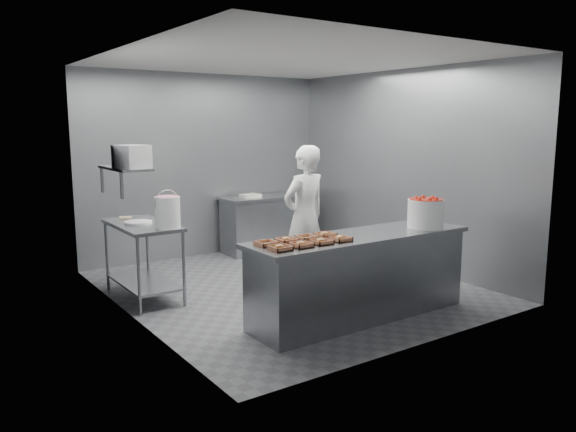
% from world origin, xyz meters
% --- Properties ---
extents(floor, '(4.50, 4.50, 0.00)m').
position_xyz_m(floor, '(0.00, 0.00, 0.00)').
color(floor, '#4C4C51').
rests_on(floor, ground).
extents(ceiling, '(4.50, 4.50, 0.00)m').
position_xyz_m(ceiling, '(0.00, 0.00, 2.80)').
color(ceiling, white).
rests_on(ceiling, wall_back).
extents(wall_back, '(4.00, 0.04, 2.80)m').
position_xyz_m(wall_back, '(0.00, 2.25, 1.40)').
color(wall_back, slate).
rests_on(wall_back, ground).
extents(wall_left, '(0.04, 4.50, 2.80)m').
position_xyz_m(wall_left, '(-2.00, 0.00, 1.40)').
color(wall_left, slate).
rests_on(wall_left, ground).
extents(wall_right, '(0.04, 4.50, 2.80)m').
position_xyz_m(wall_right, '(2.00, 0.00, 1.40)').
color(wall_right, slate).
rests_on(wall_right, ground).
extents(service_counter, '(2.60, 0.70, 0.90)m').
position_xyz_m(service_counter, '(0.00, -1.35, 0.45)').
color(service_counter, slate).
rests_on(service_counter, ground).
extents(prep_table, '(0.60, 1.20, 0.90)m').
position_xyz_m(prep_table, '(-1.65, 0.60, 0.59)').
color(prep_table, slate).
rests_on(prep_table, ground).
extents(back_counter, '(1.50, 0.60, 0.90)m').
position_xyz_m(back_counter, '(0.90, 1.90, 0.45)').
color(back_counter, slate).
rests_on(back_counter, ground).
extents(wall_shelf, '(0.35, 0.90, 0.03)m').
position_xyz_m(wall_shelf, '(-1.82, 0.60, 1.55)').
color(wall_shelf, slate).
rests_on(wall_shelf, wall_left).
extents(tray_0, '(0.19, 0.18, 0.06)m').
position_xyz_m(tray_0, '(-1.10, -1.47, 0.92)').
color(tray_0, tan).
rests_on(tray_0, service_counter).
extents(tray_1, '(0.19, 0.18, 0.06)m').
position_xyz_m(tray_1, '(-0.86, -1.47, 0.92)').
color(tray_1, tan).
rests_on(tray_1, service_counter).
extents(tray_2, '(0.19, 0.18, 0.06)m').
position_xyz_m(tray_2, '(-0.62, -1.47, 0.92)').
color(tray_2, tan).
rests_on(tray_2, service_counter).
extents(tray_3, '(0.19, 0.18, 0.06)m').
position_xyz_m(tray_3, '(-0.38, -1.47, 0.92)').
color(tray_3, tan).
rests_on(tray_3, service_counter).
extents(tray_4, '(0.19, 0.18, 0.04)m').
position_xyz_m(tray_4, '(-1.10, -1.23, 0.92)').
color(tray_4, tan).
rests_on(tray_4, service_counter).
extents(tray_5, '(0.19, 0.18, 0.06)m').
position_xyz_m(tray_5, '(-0.86, -1.23, 0.92)').
color(tray_5, tan).
rests_on(tray_5, service_counter).
extents(tray_6, '(0.19, 0.18, 0.04)m').
position_xyz_m(tray_6, '(-0.62, -1.23, 0.92)').
color(tray_6, tan).
rests_on(tray_6, service_counter).
extents(tray_7, '(0.19, 0.18, 0.06)m').
position_xyz_m(tray_7, '(-0.38, -1.23, 0.92)').
color(tray_7, tan).
rests_on(tray_7, service_counter).
extents(worker, '(0.71, 0.52, 1.79)m').
position_xyz_m(worker, '(0.20, -0.09, 0.89)').
color(worker, white).
rests_on(worker, ground).
extents(strawberry_tub, '(0.40, 0.40, 0.33)m').
position_xyz_m(strawberry_tub, '(0.86, -1.46, 1.07)').
color(strawberry_tub, white).
rests_on(strawberry_tub, service_counter).
extents(glaze_bucket, '(0.29, 0.28, 0.43)m').
position_xyz_m(glaze_bucket, '(-1.51, 0.16, 1.09)').
color(glaze_bucket, white).
rests_on(glaze_bucket, prep_table).
extents(bucket_lid, '(0.37, 0.37, 0.02)m').
position_xyz_m(bucket_lid, '(-1.68, 0.63, 0.91)').
color(bucket_lid, white).
rests_on(bucket_lid, prep_table).
extents(rag, '(0.18, 0.17, 0.02)m').
position_xyz_m(rag, '(-1.70, 1.04, 0.91)').
color(rag, '#CCB28C').
rests_on(rag, prep_table).
extents(appliance, '(0.37, 0.40, 0.25)m').
position_xyz_m(appliance, '(-1.82, 0.36, 1.69)').
color(appliance, gray).
rests_on(appliance, wall_shelf).
extents(paper_stack, '(0.30, 0.22, 0.05)m').
position_xyz_m(paper_stack, '(0.59, 1.90, 0.92)').
color(paper_stack, silver).
rests_on(paper_stack, back_counter).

